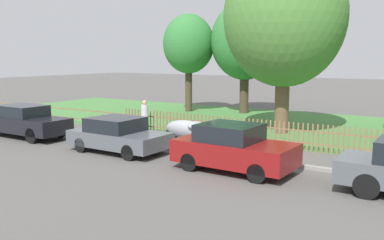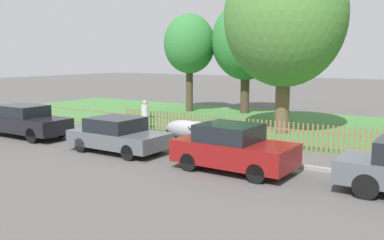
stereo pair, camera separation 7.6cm
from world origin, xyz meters
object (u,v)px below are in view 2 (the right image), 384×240
at_px(parked_car_silver_hatchback, 26,121).
at_px(tree_behind_motorcycle, 246,41).
at_px(parked_car_navy_estate, 233,148).
at_px(tree_mid_park, 285,17).
at_px(covered_motorcycle, 187,129).
at_px(tree_nearest_kerb, 189,44).
at_px(pedestrian_near_fence, 145,115).
at_px(parked_car_black_saloon, 119,135).

relative_size(parked_car_silver_hatchback, tree_behind_motorcycle, 0.63).
height_order(parked_car_silver_hatchback, parked_car_navy_estate, parked_car_navy_estate).
bearing_deg(tree_mid_park, tree_behind_motorcycle, 129.21).
xyz_separation_m(parked_car_navy_estate, covered_motorcycle, (-3.41, 2.62, -0.10)).
distance_m(tree_nearest_kerb, tree_mid_park, 9.26).
distance_m(parked_car_silver_hatchback, covered_motorcycle, 7.43).
xyz_separation_m(parked_car_navy_estate, tree_behind_motorcycle, (-5.70, 12.91, 3.79)).
bearing_deg(parked_car_navy_estate, tree_behind_motorcycle, 115.91).
bearing_deg(covered_motorcycle, pedestrian_near_fence, 167.42).
bearing_deg(parked_car_silver_hatchback, tree_behind_motorcycle, 70.55).
bearing_deg(tree_mid_park, parked_car_navy_estate, -81.22).
height_order(parked_car_black_saloon, tree_behind_motorcycle, tree_behind_motorcycle).
bearing_deg(parked_car_silver_hatchback, tree_mid_park, 38.36).
relative_size(parked_car_silver_hatchback, tree_nearest_kerb, 0.70).
relative_size(tree_nearest_kerb, tree_behind_motorcycle, 0.90).
bearing_deg(tree_behind_motorcycle, parked_car_black_saloon, -86.38).
distance_m(parked_car_navy_estate, pedestrian_near_fence, 7.09).
height_order(covered_motorcycle, tree_behind_motorcycle, tree_behind_motorcycle).
bearing_deg(pedestrian_near_fence, tree_behind_motorcycle, -48.67).
xyz_separation_m(tree_nearest_kerb, pedestrian_near_fence, (2.96, -8.38, -3.44)).
bearing_deg(pedestrian_near_fence, parked_car_black_saloon, 156.34).
xyz_separation_m(tree_behind_motorcycle, tree_mid_park, (4.58, -5.61, 0.82)).
height_order(parked_car_black_saloon, covered_motorcycle, parked_car_black_saloon).
distance_m(parked_car_navy_estate, tree_behind_motorcycle, 14.62).
bearing_deg(tree_behind_motorcycle, tree_nearest_kerb, -162.07).
bearing_deg(parked_car_silver_hatchback, covered_motorcycle, 20.07).
relative_size(parked_car_silver_hatchback, tree_mid_park, 0.51).
distance_m(parked_car_silver_hatchback, pedestrian_near_fence, 5.32).
xyz_separation_m(parked_car_black_saloon, tree_behind_motorcycle, (-0.81, 12.77, 3.87)).
xyz_separation_m(covered_motorcycle, tree_mid_park, (2.28, 4.69, 4.72)).
bearing_deg(tree_behind_motorcycle, covered_motorcycle, -77.43).
height_order(tree_behind_motorcycle, tree_mid_park, tree_mid_park).
height_order(parked_car_silver_hatchback, parked_car_black_saloon, parked_car_silver_hatchback).
bearing_deg(tree_mid_park, parked_car_silver_hatchback, -142.55).
bearing_deg(parked_car_black_saloon, pedestrian_near_fence, 113.04).
relative_size(covered_motorcycle, tree_nearest_kerb, 0.34).
height_order(parked_car_navy_estate, tree_behind_motorcycle, tree_behind_motorcycle).
bearing_deg(parked_car_black_saloon, covered_motorcycle, 60.03).
height_order(parked_car_silver_hatchback, tree_nearest_kerb, tree_nearest_kerb).
bearing_deg(parked_car_navy_estate, pedestrian_near_fence, 153.30).
bearing_deg(pedestrian_near_fence, parked_car_silver_hatchback, 81.87).
distance_m(parked_car_black_saloon, parked_car_navy_estate, 4.90).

